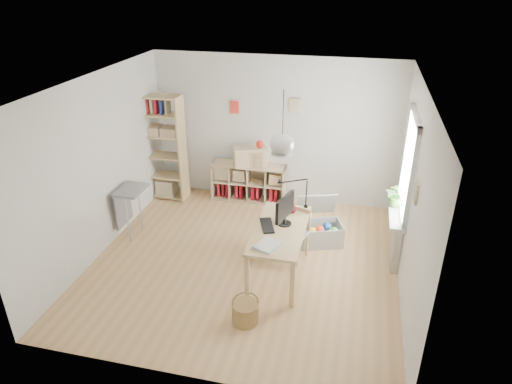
% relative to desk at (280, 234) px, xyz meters
% --- Properties ---
extents(ground, '(4.50, 4.50, 0.00)m').
position_rel_desk_xyz_m(ground, '(-0.55, 0.15, -0.66)').
color(ground, tan).
rests_on(ground, ground).
extents(room_shell, '(4.50, 4.50, 4.50)m').
position_rel_desk_xyz_m(room_shell, '(-0.00, 0.00, 1.34)').
color(room_shell, white).
rests_on(room_shell, ground).
extents(window_unit, '(0.07, 1.16, 1.46)m').
position_rel_desk_xyz_m(window_unit, '(1.68, 0.75, 0.89)').
color(window_unit, white).
rests_on(window_unit, ground).
extents(radiator, '(0.10, 0.80, 0.80)m').
position_rel_desk_xyz_m(radiator, '(1.64, 0.75, -0.26)').
color(radiator, silver).
rests_on(radiator, ground).
extents(windowsill, '(0.22, 1.20, 0.06)m').
position_rel_desk_xyz_m(windowsill, '(1.59, 0.75, 0.17)').
color(windowsill, silver).
rests_on(windowsill, radiator).
extents(desk, '(0.70, 1.50, 0.75)m').
position_rel_desk_xyz_m(desk, '(0.00, 0.00, 0.00)').
color(desk, tan).
rests_on(desk, ground).
extents(cube_shelf, '(1.40, 0.38, 0.72)m').
position_rel_desk_xyz_m(cube_shelf, '(-1.02, 2.23, -0.36)').
color(cube_shelf, tan).
rests_on(cube_shelf, ground).
extents(tall_bookshelf, '(0.80, 0.38, 2.00)m').
position_rel_desk_xyz_m(tall_bookshelf, '(-2.59, 1.95, 0.43)').
color(tall_bookshelf, tan).
rests_on(tall_bookshelf, ground).
extents(side_table, '(0.40, 0.55, 0.85)m').
position_rel_desk_xyz_m(side_table, '(-2.59, 0.50, 0.01)').
color(side_table, gray).
rests_on(side_table, ground).
extents(chair, '(0.50, 0.50, 0.81)m').
position_rel_desk_xyz_m(chair, '(0.14, 0.47, -0.20)').
color(chair, gray).
rests_on(chair, ground).
extents(wicker_basket, '(0.34, 0.34, 0.47)m').
position_rel_desk_xyz_m(wicker_basket, '(-0.22, -1.11, -0.51)').
color(wicker_basket, olive).
rests_on(wicker_basket, ground).
extents(storage_chest, '(0.87, 0.93, 0.71)m').
position_rel_desk_xyz_m(storage_chest, '(0.49, 1.02, -0.43)').
color(storage_chest, silver).
rests_on(storage_chest, ground).
extents(monitor, '(0.20, 0.50, 0.44)m').
position_rel_desk_xyz_m(monitor, '(0.04, 0.13, 0.34)').
color(monitor, black).
rests_on(monitor, desk).
extents(keyboard, '(0.29, 0.45, 0.02)m').
position_rel_desk_xyz_m(keyboard, '(-0.19, 0.02, 0.10)').
color(keyboard, black).
rests_on(keyboard, desk).
extents(task_lamp, '(0.46, 0.17, 0.49)m').
position_rel_desk_xyz_m(task_lamp, '(0.05, 0.61, 0.43)').
color(task_lamp, black).
rests_on(task_lamp, desk).
extents(yarn_ball, '(0.15, 0.15, 0.15)m').
position_rel_desk_xyz_m(yarn_ball, '(0.08, 0.48, 0.17)').
color(yarn_ball, '#550B0F').
rests_on(yarn_ball, desk).
extents(paper_tray, '(0.36, 0.40, 0.03)m').
position_rel_desk_xyz_m(paper_tray, '(-0.07, -0.49, 0.11)').
color(paper_tray, silver).
rests_on(paper_tray, desk).
extents(drawer_chest, '(0.67, 0.50, 0.35)m').
position_rel_desk_xyz_m(drawer_chest, '(-0.96, 2.19, 0.24)').
color(drawer_chest, tan).
rests_on(drawer_chest, cube_shelf).
extents(red_vase, '(0.13, 0.13, 0.15)m').
position_rel_desk_xyz_m(red_vase, '(-0.79, 2.19, 0.49)').
color(red_vase, maroon).
rests_on(red_vase, drawer_chest).
extents(potted_plant, '(0.33, 0.29, 0.37)m').
position_rel_desk_xyz_m(potted_plant, '(1.57, 0.84, 0.39)').
color(potted_plant, '#336325').
rests_on(potted_plant, windowsill).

